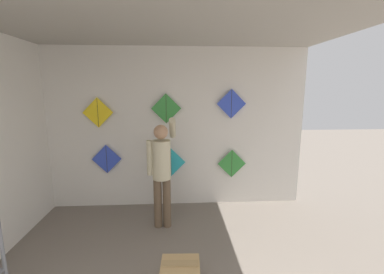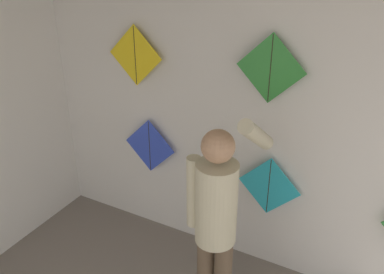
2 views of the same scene
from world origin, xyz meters
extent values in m
cube|color=silver|center=(0.00, 3.68, 1.40)|extent=(4.88, 0.06, 2.80)
cube|color=#A8A399|center=(0.00, 1.82, 2.82)|extent=(4.88, 4.45, 0.04)
cylinder|color=brown|center=(-0.12, 2.86, 0.39)|extent=(0.12, 0.12, 0.77)
cylinder|color=brown|center=(0.01, 2.85, 0.39)|extent=(0.12, 0.12, 0.77)
cylinder|color=beige|center=(-0.05, 2.86, 1.07)|extent=(0.27, 0.27, 0.58)
sphere|color=tan|center=(-0.05, 2.86, 1.48)|extent=(0.21, 0.21, 0.21)
cylinder|color=beige|center=(-0.22, 2.86, 1.10)|extent=(0.10, 0.10, 0.52)
cylinder|color=beige|center=(0.11, 3.06, 1.50)|extent=(0.10, 0.48, 0.38)
cube|color=#A08052|center=(0.20, 1.58, 0.29)|extent=(0.39, 0.12, 0.01)
cube|color=blue|center=(-1.05, 3.59, 0.89)|extent=(0.51, 0.01, 0.51)
cylinder|color=black|center=(-1.05, 3.58, 0.89)|extent=(0.01, 0.01, 0.49)
cube|color=#28B2C6|center=(0.07, 3.59, 0.81)|extent=(0.51, 0.01, 0.51)
cylinder|color=black|center=(0.07, 3.58, 0.81)|extent=(0.01, 0.01, 0.49)
cube|color=#338C38|center=(1.16, 3.59, 0.77)|extent=(0.51, 0.01, 0.51)
cylinder|color=black|center=(1.16, 3.58, 0.77)|extent=(0.01, 0.01, 0.49)
cube|color=yellow|center=(-1.15, 3.59, 1.70)|extent=(0.51, 0.01, 0.51)
cylinder|color=black|center=(-1.15, 3.58, 1.70)|extent=(0.01, 0.01, 0.49)
cube|color=#338C38|center=(0.00, 3.59, 1.77)|extent=(0.51, 0.01, 0.51)
cylinder|color=black|center=(0.00, 3.58, 1.77)|extent=(0.01, 0.01, 0.49)
cube|color=blue|center=(1.13, 3.59, 1.84)|extent=(0.51, 0.01, 0.51)
cylinder|color=black|center=(1.13, 3.58, 1.84)|extent=(0.01, 0.01, 0.49)
camera|label=1|loc=(0.18, -0.82, 2.09)|focal=24.00mm
camera|label=2|loc=(0.88, 0.80, 2.68)|focal=40.00mm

